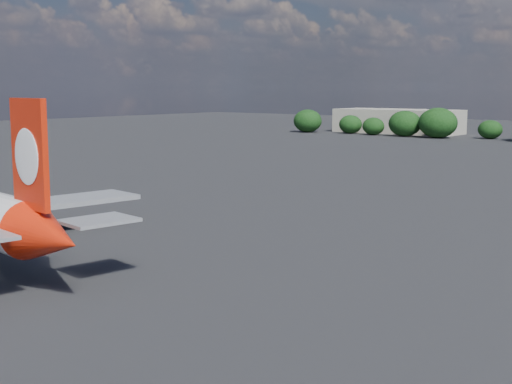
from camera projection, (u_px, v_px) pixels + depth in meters
The scene contains 2 objects.
ground at pixel (380, 199), 98.72m from camera, with size 500.00×500.00×0.00m, color black.
terminal_building at pixel (398, 121), 240.48m from camera, with size 42.00×16.00×8.00m.
Camera 1 is at (46.93, -27.19, 15.36)m, focal length 50.00 mm.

